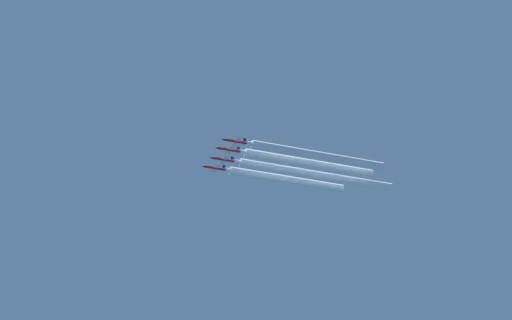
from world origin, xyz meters
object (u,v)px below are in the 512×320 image
object	(u,v)px
jet_inner_left	(228,150)
jet_center	(222,159)
jet_far_left	(235,141)
jet_inner_right	(214,168)

from	to	relation	value
jet_inner_left	jet_center	world-z (taller)	jet_center
jet_center	jet_far_left	bearing A→B (deg)	177.77
jet_far_left	jet_center	xyz separation A→B (m)	(20.15, -0.78, 0.51)
jet_inner_left	jet_inner_right	world-z (taller)	jet_inner_right
jet_inner_right	jet_inner_left	bearing A→B (deg)	-179.55
jet_inner_left	jet_inner_right	bearing A→B (deg)	0.45
jet_far_left	jet_inner_left	xyz separation A→B (m)	(9.31, -0.03, 0.26)
jet_center	jet_inner_right	size ratio (longest dim) A/B	1.00
jet_inner_left	jet_inner_right	xyz separation A→B (m)	(20.86, 0.16, 0.34)
jet_far_left	jet_inner_right	xyz separation A→B (m)	(30.17, 0.13, 0.60)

